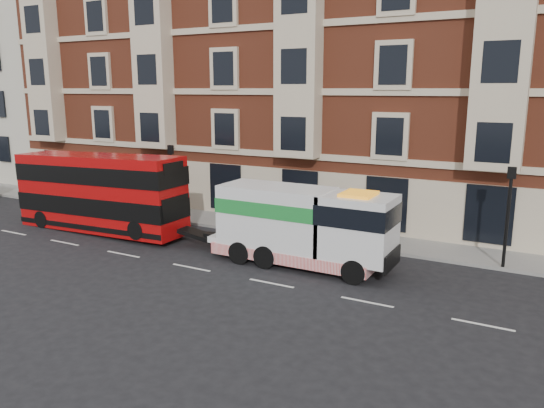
% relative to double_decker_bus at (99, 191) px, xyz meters
% --- Properties ---
extents(ground, '(120.00, 120.00, 0.00)m').
position_rel_double_decker_bus_xyz_m(ground, '(8.03, -2.56, -2.23)').
color(ground, black).
rests_on(ground, ground).
extents(sidewalk, '(90.00, 3.00, 0.15)m').
position_rel_double_decker_bus_xyz_m(sidewalk, '(8.03, 4.94, -2.15)').
color(sidewalk, slate).
rests_on(sidewalk, ground).
extents(victorian_terrace, '(45.00, 12.00, 20.40)m').
position_rel_double_decker_bus_xyz_m(victorian_terrace, '(8.53, 12.44, 7.84)').
color(victorian_terrace, brown).
rests_on(victorian_terrace, ground).
extents(cream_block, '(16.00, 10.00, 16.80)m').
position_rel_double_decker_bus_xyz_m(cream_block, '(-21.97, 11.44, 6.12)').
color(cream_block, '#B8B0A1').
rests_on(cream_block, ground).
extents(lamp_post_west, '(0.35, 0.15, 4.35)m').
position_rel_double_decker_bus_xyz_m(lamp_post_west, '(2.03, 3.64, 0.45)').
color(lamp_post_west, black).
rests_on(lamp_post_west, sidewalk).
extents(lamp_post_east, '(0.35, 0.15, 4.35)m').
position_rel_double_decker_bus_xyz_m(lamp_post_east, '(20.03, 3.64, 0.45)').
color(lamp_post_east, black).
rests_on(lamp_post_east, sidewalk).
extents(double_decker_bus, '(10.38, 2.38, 4.20)m').
position_rel_double_decker_bus_xyz_m(double_decker_bus, '(0.00, 0.00, 0.00)').
color(double_decker_bus, '#AB090A').
rests_on(double_decker_bus, ground).
extents(tow_truck, '(8.31, 2.46, 3.46)m').
position_rel_double_decker_bus_xyz_m(tow_truck, '(12.05, 0.00, -0.39)').
color(tow_truck, silver).
rests_on(tow_truck, ground).
extents(pedestrian, '(0.68, 0.55, 1.60)m').
position_rel_double_decker_bus_xyz_m(pedestrian, '(-4.29, 4.61, -1.28)').
color(pedestrian, '#1A2634').
rests_on(pedestrian, sidewalk).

